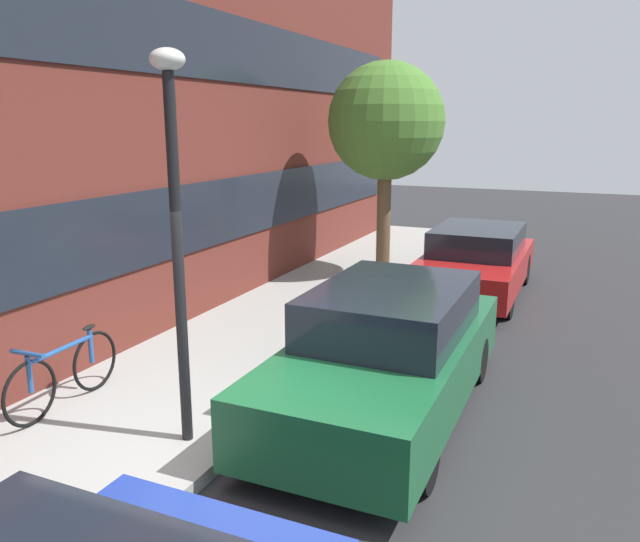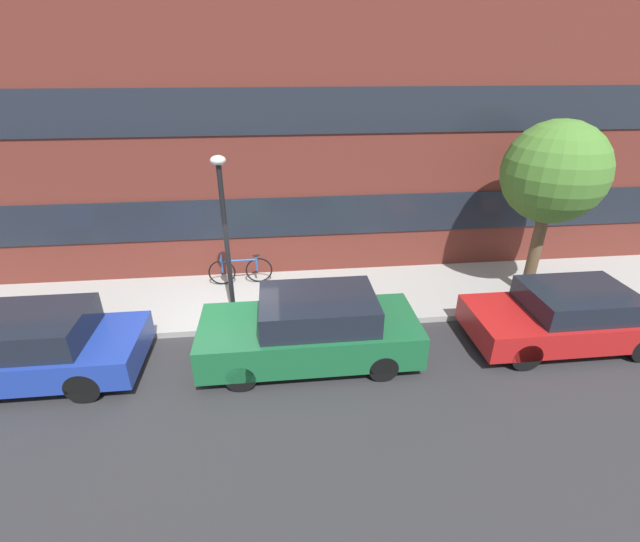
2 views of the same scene
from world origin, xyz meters
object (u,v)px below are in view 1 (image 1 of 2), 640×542
(parked_car_green, at_px, (387,352))
(parked_car_red, at_px, (475,261))
(bicycle, at_px, (64,372))
(street_tree, at_px, (386,123))
(lamp_post, at_px, (175,204))

(parked_car_green, bearing_deg, parked_car_red, -180.00)
(parked_car_red, distance_m, bicycle, 7.95)
(parked_car_red, height_order, street_tree, street_tree)
(parked_car_green, distance_m, street_tree, 6.68)
(lamp_post, bearing_deg, parked_car_green, -42.43)
(bicycle, bearing_deg, lamp_post, 85.38)
(parked_car_red, xyz_separation_m, lamp_post, (-7.31, 1.57, 1.89))
(street_tree, height_order, lamp_post, street_tree)
(parked_car_green, distance_m, parked_car_red, 5.59)
(parked_car_red, distance_m, lamp_post, 7.71)
(parked_car_red, height_order, lamp_post, lamp_post)
(parked_car_red, xyz_separation_m, street_tree, (0.26, 1.98, 2.63))
(parked_car_green, xyz_separation_m, street_tree, (5.84, 1.98, 2.57))
(parked_car_red, height_order, bicycle, parked_car_red)
(bicycle, bearing_deg, parked_car_green, 114.45)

